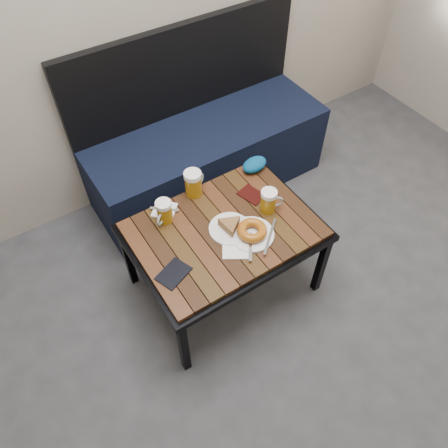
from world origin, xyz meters
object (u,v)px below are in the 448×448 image
beer_mug_centre (193,183)px  passport_navy (174,274)px  plate_pie (230,227)px  beer_mug_left (164,212)px  cafe_table (224,234)px  plate_bagel (252,232)px  bench (206,150)px  passport_burgundy (252,195)px  beer_mug_right (269,201)px  knit_pouch (254,165)px

beer_mug_centre → passport_navy: bearing=-153.7°
plate_pie → beer_mug_left: bearing=136.1°
cafe_table → plate_bagel: bearing=-51.9°
beer_mug_left → cafe_table: bearing=101.9°
bench → passport_navy: 1.03m
passport_burgundy → plate_bagel: bearing=-140.8°
bench → beer_mug_right: bearing=-97.1°
bench → knit_pouch: size_ratio=10.15×
bench → plate_pie: bearing=-113.0°
beer_mug_right → plate_bagel: size_ratio=0.50×
beer_mug_left → passport_burgundy: 0.43m
plate_bagel → passport_navy: bearing=178.4°
bench → plate_bagel: size_ratio=5.82×
plate_pie → knit_pouch: (0.32, 0.26, 0.01)m
plate_bagel → knit_pouch: 0.43m
bench → beer_mug_left: bench is taller
passport_navy → knit_pouch: size_ratio=0.97×
bench → beer_mug_centre: size_ratio=10.52×
beer_mug_left → passport_navy: 0.30m
plate_bagel → knit_pouch: bearing=53.0°
passport_burgundy → passport_navy: bearing=-175.9°
plate_pie → knit_pouch: 0.41m
beer_mug_centre → passport_burgundy: size_ratio=1.11×
beer_mug_centre → knit_pouch: 0.34m
beer_mug_left → knit_pouch: 0.54m
beer_mug_left → plate_bagel: 0.40m
cafe_table → plate_pie: (0.02, -0.02, 0.07)m
passport_navy → knit_pouch: knit_pouch is taller
beer_mug_left → passport_burgundy: (0.42, -0.09, -0.06)m
beer_mug_centre → passport_burgundy: 0.28m
knit_pouch → passport_burgundy: bearing=-129.3°
bench → plate_bagel: (-0.24, -0.80, 0.22)m
bench → beer_mug_left: size_ratio=12.10×
bench → passport_navy: (-0.63, -0.78, 0.20)m
plate_pie → plate_bagel: (0.06, -0.08, 0.00)m
beer_mug_centre → cafe_table: bearing=-112.3°
beer_mug_right → passport_burgundy: size_ratio=0.99×
plate_pie → plate_bagel: plate_bagel is taller
passport_burgundy → plate_pie: bearing=-165.1°
beer_mug_left → plate_bagel: size_ratio=0.48×
passport_navy → passport_burgundy: size_ratio=1.12×
beer_mug_left → passport_burgundy: size_ratio=0.96×
cafe_table → plate_pie: bearing=-54.2°
plate_pie → passport_navy: size_ratio=1.41×
passport_navy → plate_pie: bearing=81.0°
plate_bagel → passport_burgundy: (0.14, 0.20, -0.02)m
cafe_table → beer_mug_right: size_ratio=7.03×
beer_mug_centre → plate_pie: size_ratio=0.70×
cafe_table → beer_mug_right: (0.23, -0.02, 0.10)m
bench → passport_burgundy: bearing=-99.4°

